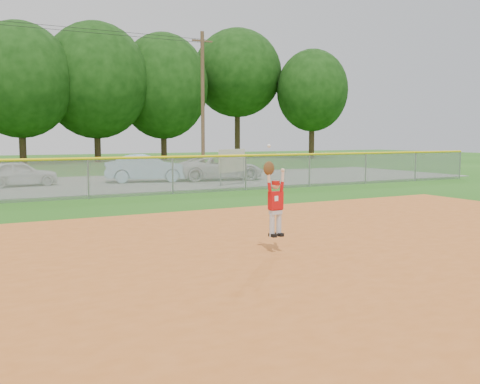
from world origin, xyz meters
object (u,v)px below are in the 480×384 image
object	(u,v)px
sponsor_sign	(232,162)
car_white_b	(220,168)
car_blue	(147,168)
ballplayer	(275,199)
car_white_a	(18,173)

from	to	relation	value
sponsor_sign	car_white_b	bearing A→B (deg)	74.72
car_blue	sponsor_sign	world-z (taller)	sponsor_sign
car_white_b	ballplayer	size ratio (longest dim) A/B	2.50
sponsor_sign	ballplayer	xyz separation A→B (m)	(-5.91, -13.40, -0.04)
car_white_a	sponsor_sign	distance (m)	9.86
car_white_b	car_white_a	bearing A→B (deg)	92.14
car_white_b	ballplayer	world-z (taller)	ballplayer
car_white_a	car_white_b	world-z (taller)	car_white_b
car_white_b	ballplayer	xyz separation A→B (m)	(-6.72, -16.37, 0.43)
ballplayer	car_white_a	bearing A→B (deg)	99.83
car_blue	sponsor_sign	distance (m)	4.71
car_white_a	car_white_b	distance (m)	9.82
sponsor_sign	ballplayer	world-z (taller)	ballplayer
car_white_b	sponsor_sign	distance (m)	3.11
car_blue	sponsor_sign	bearing A→B (deg)	-126.58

